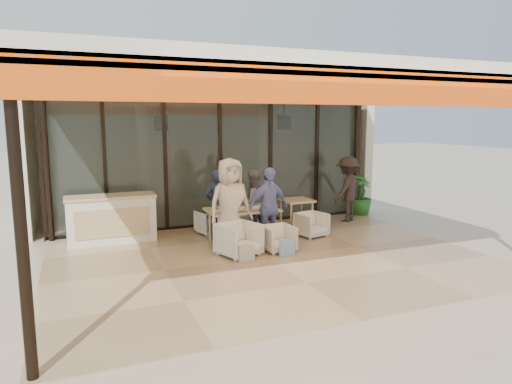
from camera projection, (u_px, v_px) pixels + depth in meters
ground at (269, 258)px, 8.71m from camera, size 70.00×70.00×0.00m
terrace_floor at (269, 258)px, 8.71m from camera, size 8.00×6.00×0.01m
terrace_structure at (276, 83)px, 7.96m from camera, size 8.00×6.00×3.40m
glass_storefront at (220, 162)px, 11.20m from camera, size 8.08×0.10×3.20m
interior_block at (196, 134)px, 13.23m from camera, size 9.05×3.62×3.52m
host_counter at (112, 219)px, 9.73m from camera, size 1.85×0.65×1.04m
dining_table at (242, 211)px, 9.76m from camera, size 1.50×0.90×0.93m
chair_far_left at (211, 221)px, 10.53m from camera, size 0.70×0.67×0.61m
chair_far_right at (245, 219)px, 10.85m from camera, size 0.65×0.62×0.60m
chair_near_left at (239, 238)px, 8.78m from camera, size 0.89×0.86×0.73m
chair_near_right at (278, 237)px, 9.11m from camera, size 0.62×0.58×0.60m
diner_navy at (217, 205)px, 10.00m from camera, size 0.62×0.45×1.56m
diner_grey at (252, 203)px, 10.32m from camera, size 0.82×0.68×1.52m
diner_cream at (230, 205)px, 9.15m from camera, size 0.99×0.72×1.87m
diner_periwinkle at (268, 207)px, 9.48m from camera, size 1.04×0.61×1.66m
tote_bag_cream at (246, 253)px, 8.45m from camera, size 0.30×0.10×0.34m
tote_bag_blue at (287, 249)px, 8.76m from camera, size 0.30×0.10×0.34m
side_table at (296, 204)px, 10.91m from camera, size 0.70×0.70×0.74m
side_chair at (311, 224)px, 10.28m from camera, size 0.71×0.68×0.62m
standing_woman at (347, 189)px, 11.73m from camera, size 1.27×1.09×1.70m
potted_palm at (360, 194)px, 12.63m from camera, size 0.88×0.88×1.15m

